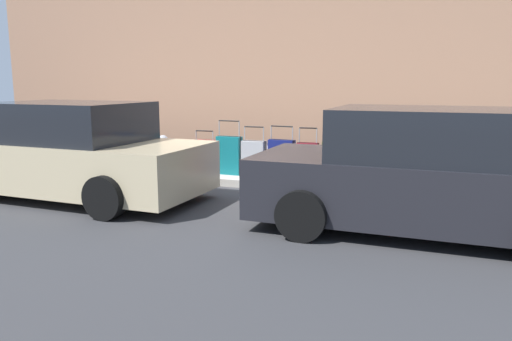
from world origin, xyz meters
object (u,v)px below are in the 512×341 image
object	(u,v)px
suitcase_red_2	(385,170)
suitcase_teal_8	(229,155)
suitcase_teal_1	(416,169)
suitcase_black_3	(357,162)
suitcase_maroon_5	(308,162)
bollard_post	(132,149)
suitcase_silver_0	(446,169)
suitcase_olive_4	(332,161)
parked_car_beige_1	(71,153)
fire_hydrant	(163,152)
parked_car_charcoal_0	(423,175)
suitcase_navy_6	(282,159)
suitcase_silver_7	(254,159)
suitcase_red_9	(205,156)

from	to	relation	value
suitcase_red_2	suitcase_teal_8	bearing A→B (deg)	-0.57
suitcase_teal_1	suitcase_black_3	xyz separation A→B (m)	(1.01, 0.04, 0.07)
suitcase_maroon_5	bollard_post	bearing A→B (deg)	1.23
suitcase_silver_0	suitcase_teal_1	size ratio (longest dim) A/B	1.12
suitcase_olive_4	parked_car_beige_1	distance (m)	4.56
fire_hydrant	parked_car_beige_1	bearing A→B (deg)	78.18
bollard_post	parked_car_charcoal_0	size ratio (longest dim) A/B	0.19
suitcase_silver_0	parked_car_charcoal_0	distance (m)	2.17
bollard_post	suitcase_teal_8	bearing A→B (deg)	-176.23
suitcase_teal_1	parked_car_beige_1	xyz separation A→B (m)	(5.44, 2.24, 0.30)
suitcase_silver_0	suitcase_black_3	world-z (taller)	suitcase_black_3
suitcase_red_2	parked_car_charcoal_0	distance (m)	2.30
suitcase_olive_4	parked_car_charcoal_0	xyz separation A→B (m)	(-1.65, 2.21, 0.25)
suitcase_navy_6	fire_hydrant	bearing A→B (deg)	-0.93
suitcase_silver_7	fire_hydrant	size ratio (longest dim) A/B	1.36
suitcase_navy_6	bollard_post	distance (m)	3.23
suitcase_olive_4	fire_hydrant	bearing A→B (deg)	0.19
suitcase_black_3	suitcase_navy_6	world-z (taller)	suitcase_navy_6
suitcase_teal_8	parked_car_beige_1	bearing A→B (deg)	48.37
suitcase_black_3	suitcase_maroon_5	world-z (taller)	suitcase_maroon_5
suitcase_red_2	bollard_post	size ratio (longest dim) A/B	1.00
suitcase_olive_4	bollard_post	size ratio (longest dim) A/B	1.15
suitcase_silver_0	suitcase_black_3	distance (m)	1.49
suitcase_red_9	fire_hydrant	bearing A→B (deg)	-0.72
suitcase_red_2	suitcase_maroon_5	xyz separation A→B (m)	(1.39, 0.03, 0.08)
suitcase_navy_6	suitcase_teal_8	distance (m)	1.08
suitcase_teal_8	fire_hydrant	xyz separation A→B (m)	(1.49, -0.01, -0.00)
suitcase_black_3	suitcase_maroon_5	xyz separation A→B (m)	(0.89, 0.06, -0.03)
parked_car_charcoal_0	suitcase_silver_7	bearing A→B (deg)	-34.11
suitcase_maroon_5	fire_hydrant	xyz separation A→B (m)	(3.08, -0.07, 0.03)
suitcase_red_9	bollard_post	distance (m)	1.62
suitcase_maroon_5	suitcase_teal_8	distance (m)	1.59
suitcase_navy_6	parked_car_charcoal_0	size ratio (longest dim) A/B	0.23
suitcase_red_2	suitcase_navy_6	distance (m)	1.90
suitcase_silver_0	suitcase_red_2	distance (m)	0.99
suitcase_navy_6	parked_car_charcoal_0	bearing A→B (deg)	140.31
suitcase_silver_7	parked_car_beige_1	world-z (taller)	parked_car_beige_1
suitcase_red_2	suitcase_silver_7	size ratio (longest dim) A/B	0.84
suitcase_teal_1	fire_hydrant	bearing A→B (deg)	0.43
suitcase_silver_0	fire_hydrant	distance (m)	5.46
fire_hydrant	parked_car_beige_1	world-z (taller)	parked_car_beige_1
suitcase_teal_8	suitcase_silver_0	bearing A→B (deg)	179.20
suitcase_black_3	suitcase_teal_8	bearing A→B (deg)	0.05
suitcase_olive_4	parked_car_beige_1	bearing A→B (deg)	29.06
suitcase_black_3	suitcase_olive_4	xyz separation A→B (m)	(0.45, -0.02, -0.01)
suitcase_black_3	suitcase_silver_7	xyz separation A→B (m)	(1.94, 0.07, -0.03)
suitcase_teal_8	suitcase_red_9	xyz separation A→B (m)	(0.53, 0.00, -0.05)
suitcase_teal_1	suitcase_red_2	world-z (taller)	suitcase_red_2
suitcase_black_3	parked_car_beige_1	bearing A→B (deg)	26.33
suitcase_maroon_5	bollard_post	distance (m)	3.74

